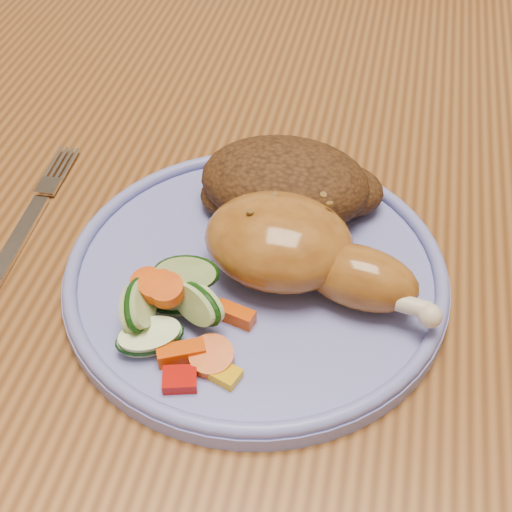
# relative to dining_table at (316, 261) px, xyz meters

# --- Properties ---
(dining_table) EXTENTS (0.90, 1.40, 0.75)m
(dining_table) POSITION_rel_dining_table_xyz_m (0.00, 0.00, 0.00)
(dining_table) COLOR brown
(dining_table) RESTS_ON ground
(chair_far) EXTENTS (0.42, 0.42, 0.91)m
(chair_far) POSITION_rel_dining_table_xyz_m (0.00, 0.63, -0.17)
(chair_far) COLOR #4C2D16
(chair_far) RESTS_ON ground
(plate) EXTENTS (0.27, 0.27, 0.01)m
(plate) POSITION_rel_dining_table_xyz_m (-0.03, -0.11, 0.09)
(plate) COLOR #6D73C5
(plate) RESTS_ON dining_table
(plate_rim) EXTENTS (0.27, 0.27, 0.01)m
(plate_rim) POSITION_rel_dining_table_xyz_m (-0.03, -0.11, 0.10)
(plate_rim) COLOR #6D73C5
(plate_rim) RESTS_ON plate
(chicken_leg) EXTENTS (0.17, 0.09, 0.06)m
(chicken_leg) POSITION_rel_dining_table_xyz_m (-0.00, -0.11, 0.12)
(chicken_leg) COLOR #9E5F21
(chicken_leg) RESTS_ON plate
(rice_pilaf) EXTENTS (0.14, 0.09, 0.06)m
(rice_pilaf) POSITION_rel_dining_table_xyz_m (-0.02, -0.04, 0.12)
(rice_pilaf) COLOR #432510
(rice_pilaf) RESTS_ON plate
(vegetable_pile) EXTENTS (0.09, 0.10, 0.05)m
(vegetable_pile) POSITION_rel_dining_table_xyz_m (-0.08, -0.17, 0.11)
(vegetable_pile) COLOR #A50A05
(vegetable_pile) RESTS_ON plate
(fork) EXTENTS (0.02, 0.16, 0.00)m
(fork) POSITION_rel_dining_table_xyz_m (-0.22, -0.09, 0.09)
(fork) COLOR silver
(fork) RESTS_ON dining_table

